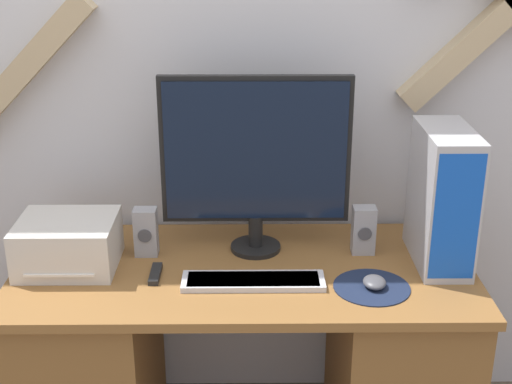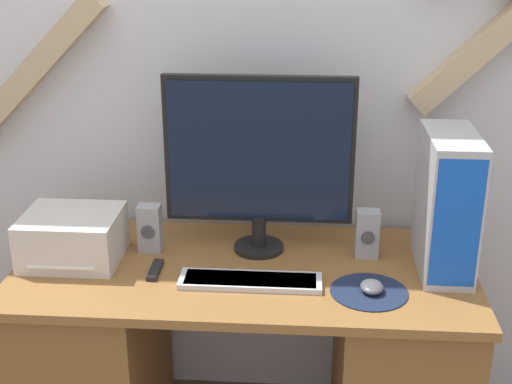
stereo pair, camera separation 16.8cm
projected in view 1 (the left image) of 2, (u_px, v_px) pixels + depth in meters
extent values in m
cube|color=silver|center=(243.00, 50.00, 2.43)|extent=(6.40, 0.05, 2.70)
cube|color=tan|center=(17.00, 77.00, 2.39)|extent=(0.57, 0.08, 0.57)
cube|color=brown|center=(244.00, 271.00, 2.30)|extent=(1.48, 0.68, 0.03)
cube|color=brown|center=(92.00, 366.00, 2.43)|extent=(0.41, 0.62, 0.69)
cube|color=brown|center=(396.00, 364.00, 2.44)|extent=(0.41, 0.62, 0.69)
cylinder|color=black|center=(256.00, 247.00, 2.42)|extent=(0.17, 0.17, 0.02)
cylinder|color=black|center=(256.00, 231.00, 2.39)|extent=(0.05, 0.05, 0.11)
cube|color=black|center=(256.00, 150.00, 2.30)|extent=(0.62, 0.03, 0.49)
cube|color=black|center=(256.00, 152.00, 2.28)|extent=(0.58, 0.01, 0.46)
cube|color=silver|center=(253.00, 281.00, 2.19)|extent=(0.44, 0.12, 0.02)
cube|color=white|center=(253.00, 280.00, 2.19)|extent=(0.40, 0.10, 0.01)
cylinder|color=#19233D|center=(372.00, 287.00, 2.17)|extent=(0.23, 0.23, 0.00)
ellipsoid|color=#4C4C51|center=(374.00, 282.00, 2.16)|extent=(0.07, 0.09, 0.03)
cube|color=#B2B2B7|center=(442.00, 197.00, 2.26)|extent=(0.15, 0.33, 0.45)
cube|color=blue|center=(456.00, 218.00, 2.11)|extent=(0.14, 0.01, 0.40)
cube|color=beige|center=(68.00, 243.00, 2.28)|extent=(0.31, 0.26, 0.16)
cube|color=white|center=(63.00, 267.00, 2.22)|extent=(0.22, 0.12, 0.01)
cube|color=#99999E|center=(146.00, 232.00, 2.35)|extent=(0.08, 0.06, 0.16)
cylinder|color=#47474C|center=(145.00, 236.00, 2.32)|extent=(0.05, 0.00, 0.05)
cube|color=#99999E|center=(364.00, 230.00, 2.37)|extent=(0.08, 0.06, 0.16)
cylinder|color=#47474C|center=(365.00, 234.00, 2.34)|extent=(0.05, 0.00, 0.05)
cube|color=black|center=(155.00, 274.00, 2.24)|extent=(0.03, 0.13, 0.02)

